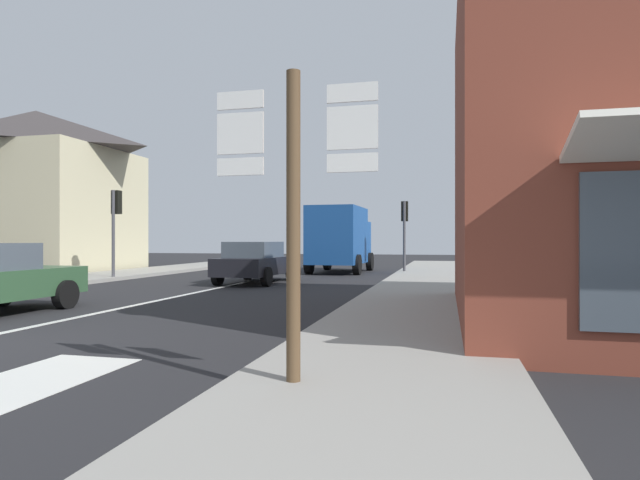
# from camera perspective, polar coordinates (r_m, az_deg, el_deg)

# --- Properties ---
(ground_plane) EXTENTS (80.00, 80.00, 0.00)m
(ground_plane) POSITION_cam_1_polar(r_m,az_deg,el_deg) (17.42, -10.46, -5.05)
(ground_plane) COLOR #232326
(sidewalk_right) EXTENTS (2.98, 44.00, 0.14)m
(sidewalk_right) POSITION_cam_1_polar(r_m,az_deg,el_deg) (13.93, 10.88, -6.03)
(sidewalk_right) COLOR gray
(sidewalk_right) RESTS_ON ground
(sidewalk_left) EXTENTS (2.98, 44.00, 0.14)m
(sidewalk_left) POSITION_cam_1_polar(r_m,az_deg,el_deg) (19.39, -30.66, -4.33)
(sidewalk_left) COLOR gray
(sidewalk_left) RESTS_ON ground
(lane_centre_stripe) EXTENTS (0.16, 12.00, 0.01)m
(lane_centre_stripe) POSITION_cam_1_polar(r_m,az_deg,el_deg) (13.88, -17.26, -6.31)
(lane_centre_stripe) COLOR silver
(lane_centre_stripe) RESTS_ON ground
(lane_turn_arrow) EXTENTS (1.20, 2.20, 0.01)m
(lane_turn_arrow) POSITION_cam_1_polar(r_m,az_deg,el_deg) (6.70, -28.48, -13.15)
(lane_turn_arrow) COLOR silver
(lane_turn_arrow) RESTS_ON ground
(clapboard_house_left) EXTENTS (8.57, 7.85, 7.80)m
(clapboard_house_left) POSITION_cam_1_polar(r_m,az_deg,el_deg) (28.93, -28.48, 4.76)
(clapboard_house_left) COLOR beige
(clapboard_house_left) RESTS_ON ground
(sedan_far) EXTENTS (1.99, 4.21, 1.47)m
(sedan_far) POSITION_cam_1_polar(r_m,az_deg,el_deg) (18.87, -7.01, -2.35)
(sedan_far) COLOR black
(sedan_far) RESTS_ON ground
(delivery_truck) EXTENTS (2.57, 5.04, 3.05)m
(delivery_truck) POSITION_cam_1_polar(r_m,az_deg,el_deg) (24.70, 2.20, 0.27)
(delivery_truck) COLOR #19478C
(delivery_truck) RESTS_ON ground
(route_sign_post) EXTENTS (1.66, 0.14, 3.20)m
(route_sign_post) POSITION_cam_1_polar(r_m,az_deg,el_deg) (5.19, -2.87, 4.19)
(route_sign_post) COLOR brown
(route_sign_post) RESTS_ON ground
(traffic_light_far_right) EXTENTS (0.30, 0.49, 3.28)m
(traffic_light_far_right) POSITION_cam_1_polar(r_m,az_deg,el_deg) (23.96, 9.19, 2.14)
(traffic_light_far_right) COLOR #47474C
(traffic_light_far_right) RESTS_ON ground
(traffic_light_near_left) EXTENTS (0.30, 0.49, 3.43)m
(traffic_light_near_left) POSITION_cam_1_polar(r_m,az_deg,el_deg) (21.50, -21.35, 2.68)
(traffic_light_near_left) COLOR #47474C
(traffic_light_near_left) RESTS_ON ground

